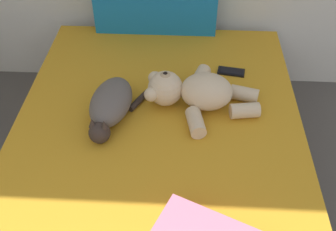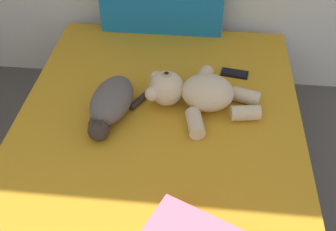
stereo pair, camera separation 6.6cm
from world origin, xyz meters
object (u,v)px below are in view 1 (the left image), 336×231
object	(u,v)px
bed	(157,173)
cat	(110,105)
cell_phone	(231,72)
teddy_bear	(194,92)

from	to	relation	value
bed	cat	size ratio (longest dim) A/B	4.93
bed	cell_phone	size ratio (longest dim) A/B	13.11
teddy_bear	cell_phone	xyz separation A→B (m)	(0.21, 0.28, -0.08)
cat	cell_phone	world-z (taller)	cat
bed	teddy_bear	bearing A→B (deg)	57.03
cat	teddy_bear	distance (m)	0.42
teddy_bear	bed	bearing A→B (deg)	-122.97
bed	cell_phone	world-z (taller)	cell_phone
bed	cat	xyz separation A→B (m)	(-0.23, 0.15, 0.31)
cat	teddy_bear	xyz separation A→B (m)	(0.40, 0.11, 0.01)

